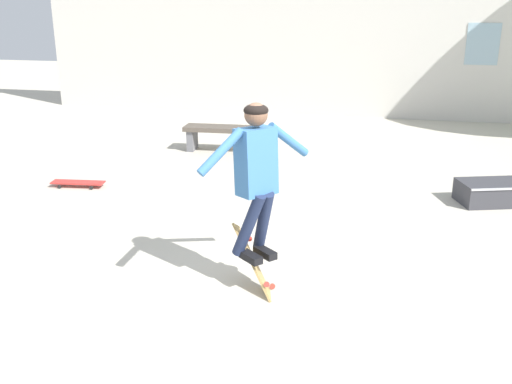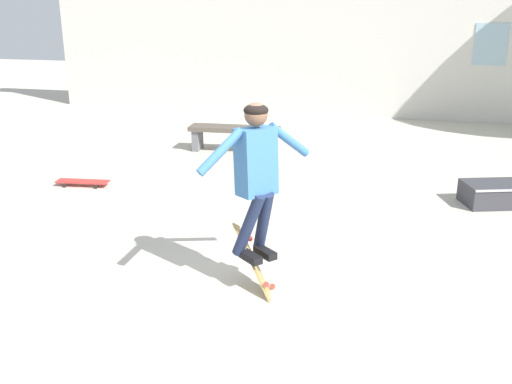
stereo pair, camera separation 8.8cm
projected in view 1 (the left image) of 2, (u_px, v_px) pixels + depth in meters
The scene contains 7 objects.
ground_plane at pixel (266, 300), 5.28m from camera, with size 40.00×40.00×0.00m, color beige.
building_backdrop at pixel (349, 31), 13.31m from camera, with size 15.77×0.52×5.11m.
park_bench at pixel (229, 133), 10.46m from camera, with size 1.68×0.52×0.46m.
skate_ledge at pixel (508, 192), 7.82m from camera, with size 1.45×0.95×0.30m.
skater at pixel (256, 168), 5.14m from camera, with size 0.86×0.98×1.48m.
skateboard_flipping at pixel (254, 263), 5.47m from camera, with size 0.49×0.58×0.70m.
skateboard_resting at pixel (78, 182), 8.50m from camera, with size 0.81×0.29×0.08m.
Camera 1 is at (0.93, -4.60, 2.63)m, focal length 40.00 mm.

